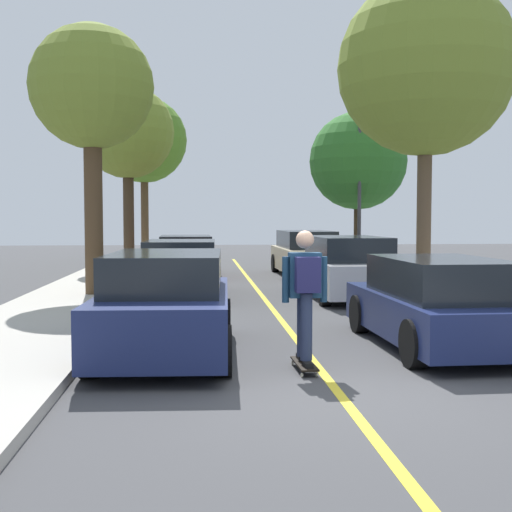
{
  "coord_description": "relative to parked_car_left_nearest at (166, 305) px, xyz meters",
  "views": [
    {
      "loc": [
        -1.52,
        -7.3,
        1.95
      ],
      "look_at": [
        -0.06,
        10.13,
        0.94
      ],
      "focal_mm": 46.55,
      "sensor_mm": 36.0,
      "label": 1
    }
  ],
  "objects": [
    {
      "name": "parked_car_right_near",
      "position": [
        4.02,
        6.42,
        0.01
      ],
      "size": [
        2.01,
        4.45,
        1.49
      ],
      "color": "#B7B7BC",
      "rests_on": "ground"
    },
    {
      "name": "fire_hydrant",
      "position": [
        5.52,
        3.52,
        -0.23
      ],
      "size": [
        0.2,
        0.2,
        0.7
      ],
      "color": "#B2140F",
      "rests_on": "sidewalk_right"
    },
    {
      "name": "ground",
      "position": [
        2.01,
        -2.1,
        -0.72
      ],
      "size": [
        80.0,
        80.0,
        0.0
      ],
      "primitive_type": "plane",
      "color": "#424244"
    },
    {
      "name": "skateboard",
      "position": [
        1.8,
        -1.12,
        -0.63
      ],
      "size": [
        0.25,
        0.85,
        0.1
      ],
      "color": "black",
      "rests_on": "ground"
    },
    {
      "name": "street_tree_right_near",
      "position": [
        6.06,
        13.82,
        3.23
      ],
      "size": [
        3.45,
        3.45,
        5.54
      ],
      "color": "#3D2D1E",
      "rests_on": "sidewalk_right"
    },
    {
      "name": "parked_car_left_near",
      "position": [
        -0.0,
        6.9,
        -0.04
      ],
      "size": [
        2.07,
        4.25,
        1.39
      ],
      "color": "#38383D",
      "rests_on": "ground"
    },
    {
      "name": "parked_car_right_far",
      "position": [
        4.02,
        12.66,
        0.03
      ],
      "size": [
        1.98,
        4.59,
        1.51
      ],
      "color": "#BCAD89",
      "rests_on": "ground"
    },
    {
      "name": "parked_car_left_far",
      "position": [
        -0.0,
        12.59,
        -0.04
      ],
      "size": [
        2.06,
        4.13,
        1.35
      ],
      "color": "maroon",
      "rests_on": "ground"
    },
    {
      "name": "parked_car_left_nearest",
      "position": [
        0.0,
        0.0,
        0.0
      ],
      "size": [
        1.96,
        4.1,
        1.46
      ],
      "color": "navy",
      "rests_on": "ground"
    },
    {
      "name": "street_tree_left_near",
      "position": [
        -2.03,
        14.29,
        4.18
      ],
      "size": [
        3.24,
        3.24,
        6.42
      ],
      "color": "#3D2D1E",
      "rests_on": "sidewalk_left"
    },
    {
      "name": "street_tree_left_far",
      "position": [
        -2.03,
        21.08,
        4.7
      ],
      "size": [
        3.85,
        3.85,
        7.23
      ],
      "color": "#4C3823",
      "rests_on": "sidewalk_left"
    },
    {
      "name": "streetlamp",
      "position": [
        5.77,
        12.4,
        2.63
      ],
      "size": [
        0.36,
        0.24,
        5.6
      ],
      "color": "#38383D",
      "rests_on": "sidewalk_right"
    },
    {
      "name": "skateboarder",
      "position": [
        1.8,
        -1.16,
        0.35
      ],
      "size": [
        0.58,
        0.7,
        1.69
      ],
      "color": "black",
      "rests_on": "skateboard"
    },
    {
      "name": "center_line",
      "position": [
        2.01,
        1.9,
        -0.71
      ],
      "size": [
        0.12,
        39.2,
        0.01
      ],
      "primitive_type": "cube",
      "color": "gold",
      "rests_on": "ground"
    },
    {
      "name": "parked_car_right_nearest",
      "position": [
        4.03,
        0.2,
        -0.05
      ],
      "size": [
        1.93,
        4.11,
        1.35
      ],
      "color": "navy",
      "rests_on": "ground"
    },
    {
      "name": "street_tree_left_nearest",
      "position": [
        -2.03,
        6.59,
        4.21
      ],
      "size": [
        2.9,
        2.9,
        6.32
      ],
      "color": "#4C3823",
      "rests_on": "sidewalk_left"
    },
    {
      "name": "street_tree_right_nearest",
      "position": [
        6.06,
        6.78,
        4.92
      ],
      "size": [
        4.37,
        4.37,
        7.71
      ],
      "color": "brown",
      "rests_on": "sidewalk_right"
    }
  ]
}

